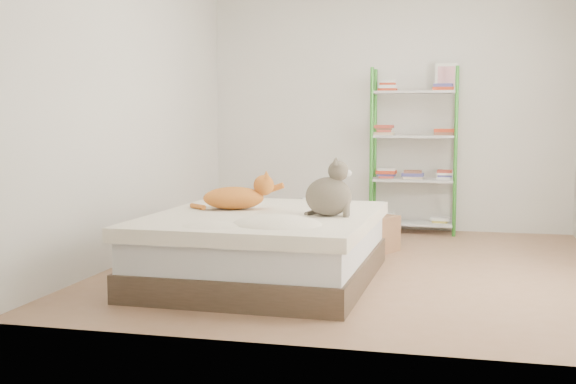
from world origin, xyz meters
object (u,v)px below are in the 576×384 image
(bed, at_px, (265,246))
(grey_cat, at_px, (329,188))
(shelf_unit, at_px, (414,154))
(cardboard_box, at_px, (368,233))
(orange_cat, at_px, (234,195))
(white_bin, at_px, (316,214))

(bed, relative_size, grey_cat, 4.95)
(grey_cat, height_order, shelf_unit, shelf_unit)
(cardboard_box, bearing_deg, orange_cat, -99.25)
(grey_cat, xyz_separation_m, cardboard_box, (0.11, 1.42, -0.53))
(shelf_unit, relative_size, cardboard_box, 2.96)
(shelf_unit, bearing_deg, cardboard_box, -105.79)
(orange_cat, xyz_separation_m, grey_cat, (0.76, -0.20, 0.09))
(grey_cat, bearing_deg, cardboard_box, -8.70)
(shelf_unit, height_order, cardboard_box, shelf_unit)
(orange_cat, relative_size, cardboard_box, 0.92)
(grey_cat, distance_m, white_bin, 2.66)
(orange_cat, bearing_deg, cardboard_box, 35.75)
(shelf_unit, height_order, white_bin, shelf_unit)
(grey_cat, height_order, white_bin, grey_cat)
(shelf_unit, bearing_deg, orange_cat, -116.77)
(orange_cat, xyz_separation_m, white_bin, (0.17, 2.34, -0.43))
(shelf_unit, bearing_deg, grey_cat, -99.55)
(grey_cat, bearing_deg, white_bin, 8.67)
(bed, height_order, orange_cat, orange_cat)
(bed, distance_m, orange_cat, 0.48)
(shelf_unit, bearing_deg, bed, -109.88)
(bed, height_order, shelf_unit, shelf_unit)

